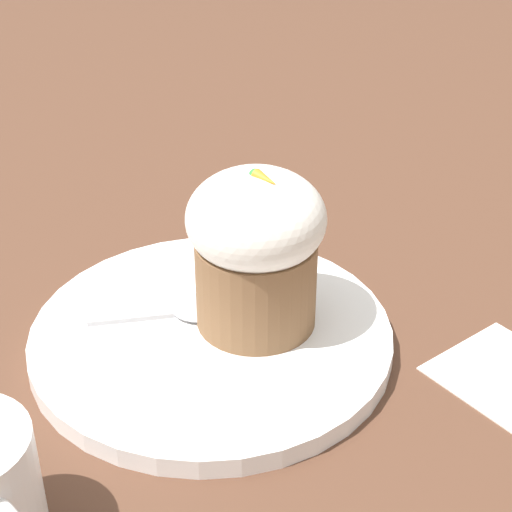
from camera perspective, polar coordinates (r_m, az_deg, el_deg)
ground_plane at (r=0.63m, az=-2.97°, el=-5.99°), size 4.00×4.00×0.00m
dessert_plate at (r=0.62m, az=-2.99°, el=-5.45°), size 0.26×0.26×0.01m
carrot_cake at (r=0.59m, az=0.00°, el=0.60°), size 0.10×0.10×0.12m
spoon at (r=0.63m, az=-4.33°, el=-3.53°), size 0.08×0.10×0.01m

